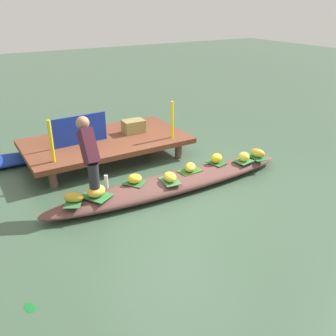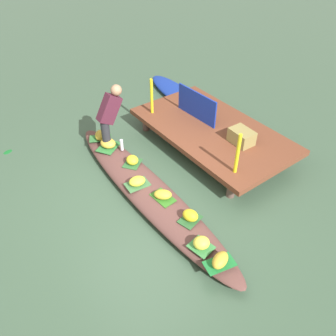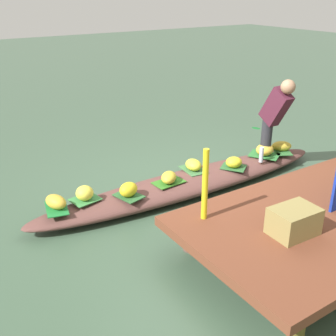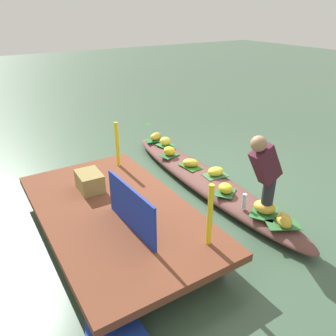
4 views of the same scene
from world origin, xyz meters
TOP-DOWN VIEW (x-y plane):
  - canal_water at (0.00, 0.00)m, footprint 40.00×40.00m
  - dock_platform at (-0.45, 1.86)m, footprint 3.20×1.80m
  - vendor_boat at (0.00, 0.00)m, footprint 4.55×0.77m
  - leaf_mat_0 at (-0.66, 0.13)m, footprint 0.41×0.43m
  - banana_bunch_0 at (-0.66, 0.13)m, footprint 0.25×0.23m
  - leaf_mat_1 at (-1.36, 0.03)m, footprint 0.50×0.54m
  - banana_bunch_1 at (-1.36, 0.03)m, footprint 0.38×0.35m
  - leaf_mat_2 at (-0.13, -0.11)m, footprint 0.31×0.42m
  - banana_bunch_2 at (-0.13, -0.11)m, footprint 0.26×0.32m
  - leaf_mat_3 at (0.38, 0.05)m, footprint 0.42×0.27m
  - banana_bunch_3 at (0.38, 0.05)m, footprint 0.33×0.34m
  - leaf_mat_4 at (0.99, 0.10)m, footprint 0.32×0.39m
  - banana_bunch_4 at (0.99, 0.10)m, footprint 0.29×0.26m
  - leaf_mat_5 at (1.47, -0.10)m, footprint 0.36×0.32m
  - banana_bunch_5 at (1.47, -0.10)m, footprint 0.29×0.30m
  - leaf_mat_6 at (1.83, -0.09)m, footprint 0.32×0.46m
  - banana_bunch_6 at (1.83, -0.09)m, footprint 0.27×0.34m
  - leaf_mat_7 at (-1.71, 0.04)m, footprint 0.42×0.49m
  - banana_bunch_7 at (-1.71, 0.04)m, footprint 0.35×0.32m
  - vendor_person at (-1.37, 0.14)m, footprint 0.20×0.53m
  - water_bottle at (-1.12, 0.19)m, footprint 0.06×0.06m
  - market_banner at (-0.95, 1.86)m, footprint 1.06×0.07m
  - railing_post_west at (-1.65, 1.26)m, footprint 0.06×0.06m
  - railing_post_east at (0.75, 1.26)m, footprint 0.06×0.06m
  - produce_crate at (0.22, 1.94)m, footprint 0.45×0.34m
  - drifting_plant_1 at (-2.71, -1.51)m, footprint 0.17×0.21m

SIDE VIEW (x-z plane):
  - canal_water at x=0.00m, z-range 0.00..0.00m
  - drifting_plant_1 at x=-2.71m, z-range 0.00..0.01m
  - vendor_boat at x=0.00m, z-range 0.00..0.24m
  - leaf_mat_0 at x=-0.66m, z-range 0.24..0.25m
  - leaf_mat_1 at x=-1.36m, z-range 0.24..0.25m
  - leaf_mat_2 at x=-0.13m, z-range 0.24..0.25m
  - leaf_mat_3 at x=0.38m, z-range 0.24..0.25m
  - leaf_mat_4 at x=0.99m, z-range 0.24..0.25m
  - leaf_mat_5 at x=1.47m, z-range 0.24..0.25m
  - leaf_mat_6 at x=1.83m, z-range 0.24..0.25m
  - leaf_mat_7 at x=-1.71m, z-range 0.24..0.25m
  - banana_bunch_3 at x=0.38m, z-range 0.24..0.38m
  - banana_bunch_2 at x=-0.13m, z-range 0.24..0.39m
  - banana_bunch_7 at x=-1.71m, z-range 0.24..0.39m
  - banana_bunch_0 at x=-0.66m, z-range 0.24..0.39m
  - banana_bunch_6 at x=1.83m, z-range 0.24..0.40m
  - banana_bunch_1 at x=-1.36m, z-range 0.24..0.41m
  - banana_bunch_5 at x=1.47m, z-range 0.24..0.41m
  - banana_bunch_4 at x=0.99m, z-range 0.24..0.42m
  - water_bottle at x=-1.12m, z-range 0.24..0.46m
  - dock_platform at x=-0.45m, z-range 0.15..0.57m
  - produce_crate at x=0.22m, z-range 0.42..0.69m
  - market_banner at x=-0.95m, z-range 0.42..0.99m
  - railing_post_west at x=-1.65m, z-range 0.42..1.17m
  - railing_post_east at x=0.75m, z-range 0.42..1.17m
  - vendor_person at x=-1.37m, z-range 0.32..1.52m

